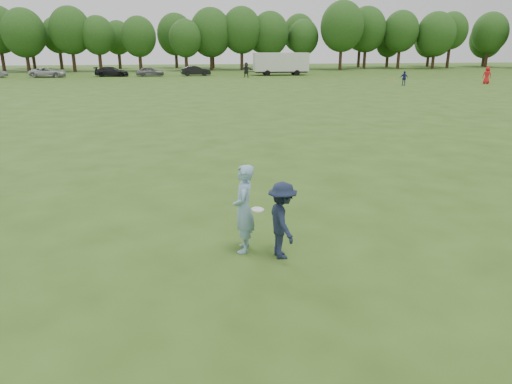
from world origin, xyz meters
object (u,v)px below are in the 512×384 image
(car_e, at_px, (150,71))
(cargo_trailer, at_px, (281,63))
(player_far_d, at_px, (246,70))
(player_far_c, at_px, (487,75))
(car_d, at_px, (112,72))
(field_cone, at_px, (390,80))
(car_f, at_px, (196,71))
(player_far_b, at_px, (404,78))
(defender, at_px, (282,220))
(car_c, at_px, (48,72))
(thrower, at_px, (244,209))

(car_e, height_order, cargo_trailer, cargo_trailer)
(player_far_d, bearing_deg, player_far_c, -23.66)
(car_d, relative_size, field_cone, 15.49)
(car_f, xyz_separation_m, field_cone, (24.05, -13.32, -0.55))
(player_far_b, bearing_deg, player_far_d, 177.02)
(player_far_b, height_order, player_far_c, player_far_c)
(player_far_c, height_order, car_d, player_far_c)
(defender, relative_size, cargo_trailer, 0.19)
(player_far_b, bearing_deg, defender, -77.10)
(car_c, xyz_separation_m, car_f, (20.38, 0.40, 0.03))
(field_cone, bearing_deg, defender, -116.44)
(car_f, bearing_deg, car_d, 82.89)
(thrower, height_order, cargo_trailer, cargo_trailer)
(field_cone, bearing_deg, player_far_c, -33.56)
(car_f, height_order, cargo_trailer, cargo_trailer)
(thrower, relative_size, car_e, 0.50)
(defender, height_order, field_cone, defender)
(player_far_c, xyz_separation_m, car_d, (-44.95, 19.31, -0.30))
(player_far_d, xyz_separation_m, car_c, (-27.25, 4.04, -0.34))
(player_far_b, bearing_deg, car_f, -179.86)
(car_c, relative_size, cargo_trailer, 0.53)
(car_d, distance_m, field_cone, 38.31)
(field_cone, distance_m, cargo_trailer, 17.27)
(player_far_c, xyz_separation_m, car_c, (-53.46, 18.91, -0.31))
(player_far_d, xyz_separation_m, car_f, (-6.87, 4.44, -0.31))
(thrower, distance_m, cargo_trailer, 60.62)
(player_far_c, bearing_deg, player_far_b, 19.06)
(car_d, height_order, field_cone, car_d)
(car_e, distance_m, car_f, 6.51)
(defender, relative_size, car_c, 0.35)
(thrower, relative_size, player_far_d, 0.97)
(car_d, bearing_deg, defender, -166.23)
(player_far_b, bearing_deg, car_c, -162.94)
(car_d, xyz_separation_m, cargo_trailer, (24.38, -0.58, 1.10))
(field_cone, bearing_deg, thrower, -117.41)
(car_e, distance_m, cargo_trailer, 19.04)
(car_c, distance_m, cargo_trailer, 32.90)
(car_c, height_order, cargo_trailer, cargo_trailer)
(player_far_d, xyz_separation_m, car_d, (-18.74, 4.43, -0.33))
(defender, bearing_deg, car_f, -4.78)
(thrower, distance_m, player_far_c, 52.41)
(player_far_c, height_order, cargo_trailer, cargo_trailer)
(defender, xyz_separation_m, field_cone, (23.37, 47.00, -0.69))
(defender, relative_size, car_e, 0.43)
(defender, relative_size, car_f, 0.40)
(player_far_c, xyz_separation_m, car_e, (-39.58, 19.00, -0.31))
(car_f, relative_size, cargo_trailer, 0.47)
(player_far_c, relative_size, car_e, 0.50)
(player_far_b, distance_m, car_d, 39.85)
(car_f, height_order, field_cone, car_f)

